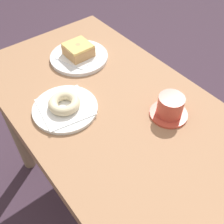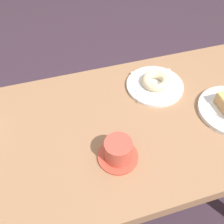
% 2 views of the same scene
% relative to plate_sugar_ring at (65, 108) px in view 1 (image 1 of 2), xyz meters
% --- Properties ---
extents(ground_plane, '(6.00, 6.00, 0.00)m').
position_rel_plate_sugar_ring_xyz_m(ground_plane, '(0.13, 0.14, -0.75)').
color(ground_plane, '#3D2B39').
extents(table, '(1.19, 0.61, 0.75)m').
position_rel_plate_sugar_ring_xyz_m(table, '(0.13, 0.14, -0.12)').
color(table, '#A07250').
rests_on(table, ground_plane).
extents(plate_sugar_ring, '(0.22, 0.22, 0.01)m').
position_rel_plate_sugar_ring_xyz_m(plate_sugar_ring, '(0.00, 0.00, 0.00)').
color(plate_sugar_ring, white).
rests_on(plate_sugar_ring, table).
extents(napkin_sugar_ring, '(0.18, 0.18, 0.00)m').
position_rel_plate_sugar_ring_xyz_m(napkin_sugar_ring, '(0.00, 0.00, 0.01)').
color(napkin_sugar_ring, white).
rests_on(napkin_sugar_ring, plate_sugar_ring).
extents(donut_sugar_ring, '(0.10, 0.10, 0.03)m').
position_rel_plate_sugar_ring_xyz_m(donut_sugar_ring, '(0.00, 0.00, 0.02)').
color(donut_sugar_ring, beige).
rests_on(donut_sugar_ring, napkin_sugar_ring).
extents(plate_glazed_square, '(0.23, 0.23, 0.02)m').
position_rel_plate_sugar_ring_xyz_m(plate_glazed_square, '(-0.21, 0.19, 0.00)').
color(plate_glazed_square, white).
rests_on(plate_glazed_square, table).
extents(napkin_glazed_square, '(0.17, 0.17, 0.00)m').
position_rel_plate_sugar_ring_xyz_m(napkin_glazed_square, '(-0.21, 0.19, 0.01)').
color(napkin_glazed_square, white).
rests_on(napkin_glazed_square, plate_glazed_square).
extents(donut_glazed_square, '(0.10, 0.10, 0.05)m').
position_rel_plate_sugar_ring_xyz_m(donut_glazed_square, '(-0.21, 0.19, 0.04)').
color(donut_glazed_square, tan).
rests_on(donut_glazed_square, napkin_glazed_square).
extents(coffee_cup, '(0.12, 0.12, 0.08)m').
position_rel_plate_sugar_ring_xyz_m(coffee_cup, '(0.23, 0.25, 0.03)').
color(coffee_cup, '#CD4A37').
rests_on(coffee_cup, table).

